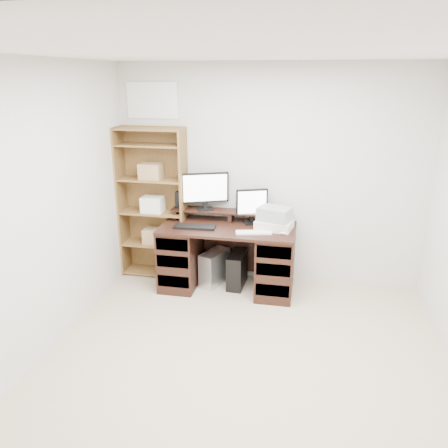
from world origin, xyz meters
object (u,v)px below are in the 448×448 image
(desk, at_px, (228,256))
(monitor_wide, at_px, (205,189))
(tower_silver, at_px, (215,268))
(printer, at_px, (274,225))
(tower_black, at_px, (237,270))
(bookshelf, at_px, (153,202))
(monitor_small, at_px, (252,205))

(desk, relative_size, monitor_wide, 2.90)
(desk, bearing_deg, tower_silver, 162.38)
(printer, bearing_deg, desk, -167.61)
(desk, bearing_deg, tower_black, 29.93)
(monitor_wide, xyz_separation_m, printer, (0.82, -0.19, -0.31))
(tower_silver, xyz_separation_m, bookshelf, (-0.78, 0.16, 0.71))
(printer, height_order, tower_silver, printer)
(desk, bearing_deg, printer, 2.62)
(monitor_small, relative_size, tower_silver, 0.97)
(monitor_small, bearing_deg, desk, -165.66)
(monitor_wide, bearing_deg, tower_silver, -70.13)
(tower_silver, distance_m, bookshelf, 1.07)
(monitor_wide, bearing_deg, bookshelf, 158.54)
(tower_silver, bearing_deg, tower_black, 23.17)
(desk, xyz_separation_m, monitor_wide, (-0.31, 0.21, 0.72))
(monitor_wide, distance_m, tower_black, 1.01)
(monitor_small, xyz_separation_m, printer, (0.27, -0.15, -0.17))
(desk, relative_size, tower_black, 3.64)
(monitor_small, relative_size, printer, 1.02)
(printer, bearing_deg, monitor_small, 160.71)
(bookshelf, bearing_deg, desk, -12.73)
(desk, bearing_deg, bookshelf, 167.27)
(tower_silver, relative_size, bookshelf, 0.23)
(bookshelf, bearing_deg, tower_silver, -11.67)
(tower_black, bearing_deg, monitor_wide, 162.14)
(printer, distance_m, tower_black, 0.73)
(tower_black, bearing_deg, printer, -1.95)
(printer, bearing_deg, tower_black, -175.06)
(monitor_wide, distance_m, monitor_small, 0.57)
(monitor_wide, height_order, printer, monitor_wide)
(desk, relative_size, monitor_small, 3.79)
(monitor_small, relative_size, tower_black, 0.96)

